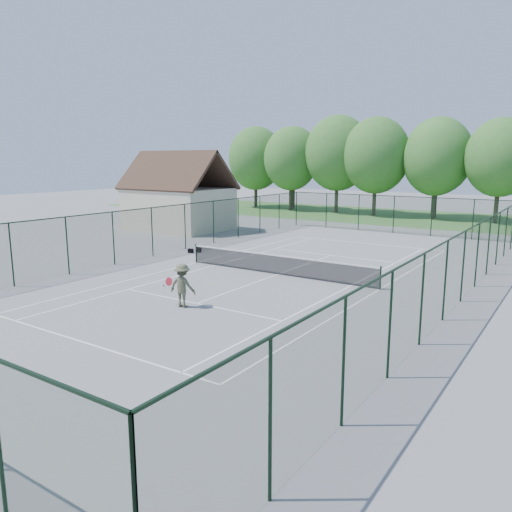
{
  "coord_description": "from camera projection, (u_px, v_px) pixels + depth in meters",
  "views": [
    {
      "loc": [
        13.11,
        -21.56,
        5.84
      ],
      "look_at": [
        0.0,
        -2.0,
        1.3
      ],
      "focal_mm": 35.0,
      "sensor_mm": 36.0,
      "label": 1
    }
  ],
  "objects": [
    {
      "name": "tennis_net",
      "position": [
        278.0,
        264.0,
        25.74
      ],
      "size": [
        11.08,
        0.08,
        1.1
      ],
      "color": "black",
      "rests_on": "ground"
    },
    {
      "name": "fence_enclosure",
      "position": [
        278.0,
        245.0,
        25.56
      ],
      "size": [
        18.05,
        36.05,
        3.02
      ],
      "color": "#193320",
      "rests_on": "ground"
    },
    {
      "name": "ground",
      "position": [
        277.0,
        275.0,
        25.85
      ],
      "size": [
        140.0,
        140.0,
        0.0
      ],
      "primitive_type": "plane",
      "color": "gray",
      "rests_on": "ground"
    },
    {
      "name": "tennis_player",
      "position": [
        182.0,
        286.0,
        20.0
      ],
      "size": [
        2.03,
        0.88,
        1.77
      ],
      "color": "#53563C",
      "rests_on": "ground"
    },
    {
      "name": "utility_building",
      "position": [
        178.0,
        193.0,
        42.17
      ],
      "size": [
        8.6,
        6.27,
        6.63
      ],
      "color": "beige",
      "rests_on": "ground"
    },
    {
      "name": "sports_bag_a",
      "position": [
        191.0,
        251.0,
        31.86
      ],
      "size": [
        0.38,
        0.28,
        0.27
      ],
      "primitive_type": "cube",
      "rotation": [
        0.0,
        0.0,
        0.24
      ],
      "color": "black",
      "rests_on": "ground"
    },
    {
      "name": "grass_far",
      "position": [
        432.0,
        219.0,
        50.32
      ],
      "size": [
        80.0,
        16.0,
        0.01
      ],
      "primitive_type": "cube",
      "color": "#4B8138",
      "rests_on": "ground"
    },
    {
      "name": "court_lines",
      "position": [
        277.0,
        274.0,
        25.85
      ],
      "size": [
        11.05,
        23.85,
        0.01
      ],
      "color": "white",
      "rests_on": "ground"
    },
    {
      "name": "sports_bag_b",
      "position": [
        198.0,
        250.0,
        32.11
      ],
      "size": [
        0.43,
        0.35,
        0.29
      ],
      "primitive_type": "cube",
      "rotation": [
        0.0,
        0.0,
        -0.38
      ],
      "color": "black",
      "rests_on": "ground"
    },
    {
      "name": "tree_line_far",
      "position": [
        436.0,
        158.0,
        49.19
      ],
      "size": [
        39.4,
        6.4,
        9.7
      ],
      "color": "#3B2F1F",
      "rests_on": "ground"
    }
  ]
}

